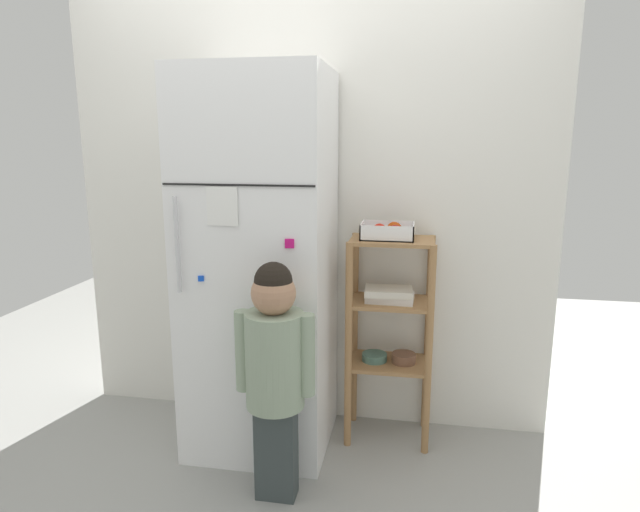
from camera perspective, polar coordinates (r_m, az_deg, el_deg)
name	(u,v)px	position (r m, az deg, el deg)	size (l,w,h in m)	color
ground_plane	(296,444)	(2.96, -2.52, -18.99)	(6.00, 6.00, 0.00)	#999993
kitchen_wall_back	(308,208)	(2.90, -1.23, 5.06)	(2.56, 0.03, 2.35)	silver
refrigerator	(260,266)	(2.67, -6.31, -1.07)	(0.68, 0.63, 1.85)	white
child_standing	(275,359)	(2.31, -4.74, -10.68)	(0.34, 0.25, 1.05)	#374040
pantry_shelf_unit	(390,320)	(2.79, 7.31, -6.63)	(0.42, 0.30, 1.05)	#9E7247
fruit_bin	(389,232)	(2.68, 7.20, 2.53)	(0.26, 0.19, 0.08)	white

